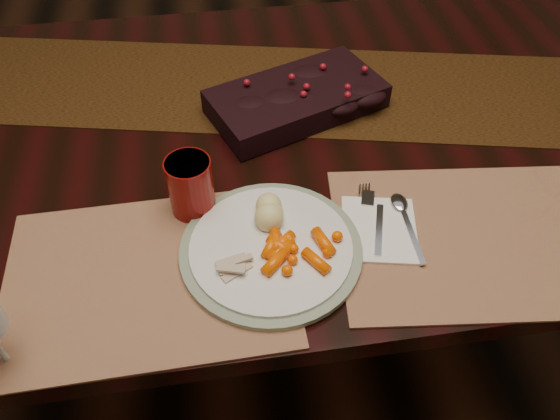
{
  "coord_description": "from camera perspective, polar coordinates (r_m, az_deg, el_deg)",
  "views": [
    {
      "loc": [
        -0.1,
        -0.86,
        1.45
      ],
      "look_at": [
        -0.02,
        -0.27,
        0.8
      ],
      "focal_mm": 35.0,
      "sensor_mm": 36.0,
      "label": 1
    }
  ],
  "objects": [
    {
      "name": "baby_carrots",
      "position": [
        0.85,
        2.07,
        -4.08
      ],
      "size": [
        0.12,
        0.1,
        0.02
      ],
      "primitive_type": null,
      "rotation": [
        0.0,
        0.0,
        0.08
      ],
      "color": "#FF5900",
      "rests_on": "dinner_plate"
    },
    {
      "name": "spoon",
      "position": [
        0.93,
        13.27,
        -1.61
      ],
      "size": [
        0.03,
        0.14,
        0.0
      ],
      "primitive_type": null,
      "rotation": [
        0.0,
        0.0,
        -0.02
      ],
      "color": "#B3B3C2",
      "rests_on": "napkin"
    },
    {
      "name": "red_cup",
      "position": [
        0.92,
        -9.32,
        2.51
      ],
      "size": [
        0.1,
        0.1,
        0.1
      ],
      "primitive_type": "cylinder",
      "rotation": [
        0.0,
        0.0,
        0.3
      ],
      "color": "maroon",
      "rests_on": "placemat_main"
    },
    {
      "name": "napkin",
      "position": [
        0.92,
        10.32,
        -1.98
      ],
      "size": [
        0.15,
        0.16,
        0.0
      ],
      "primitive_type": "cube",
      "rotation": [
        0.0,
        0.0,
        -0.21
      ],
      "color": "white",
      "rests_on": "placemat_main"
    },
    {
      "name": "dining_table",
      "position": [
        1.38,
        -1.06,
        -3.68
      ],
      "size": [
        1.8,
        1.0,
        0.75
      ],
      "primitive_type": "cube",
      "color": "black",
      "rests_on": "floor"
    },
    {
      "name": "mashed_potatoes",
      "position": [
        0.9,
        -1.51,
        0.49
      ],
      "size": [
        0.09,
        0.09,
        0.05
      ],
      "primitive_type": null,
      "rotation": [
        0.0,
        0.0,
        -0.16
      ],
      "color": "beige",
      "rests_on": "dinner_plate"
    },
    {
      "name": "placemat_second",
      "position": [
        0.88,
        -13.54,
        -6.73
      ],
      "size": [
        0.45,
        0.33,
        0.0
      ],
      "primitive_type": "cube",
      "rotation": [
        0.0,
        0.0,
        0.01
      ],
      "color": "brown",
      "rests_on": "dining_table"
    },
    {
      "name": "turkey_shreds",
      "position": [
        0.84,
        -5.2,
        -5.7
      ],
      "size": [
        0.07,
        0.06,
        0.02
      ],
      "primitive_type": null,
      "rotation": [
        0.0,
        0.0,
        -0.07
      ],
      "color": "beige",
      "rests_on": "dinner_plate"
    },
    {
      "name": "placemat_main",
      "position": [
        0.96,
        19.29,
        -2.7
      ],
      "size": [
        0.48,
        0.37,
        0.0
      ],
      "primitive_type": "cube",
      "rotation": [
        0.0,
        0.0,
        -0.11
      ],
      "color": "brown",
      "rests_on": "dining_table"
    },
    {
      "name": "centerpiece",
      "position": [
        1.14,
        1.74,
        11.87
      ],
      "size": [
        0.39,
        0.29,
        0.07
      ],
      "primitive_type": null,
      "rotation": [
        0.0,
        0.0,
        0.36
      ],
      "color": "black",
      "rests_on": "table_runner"
    },
    {
      "name": "table_runner",
      "position": [
        1.23,
        -4.67,
        12.75
      ],
      "size": [
        1.63,
        0.67,
        0.0
      ],
      "primitive_type": "cube",
      "rotation": [
        0.0,
        0.0,
        -0.22
      ],
      "color": "#3C210B",
      "rests_on": "dining_table"
    },
    {
      "name": "floor",
      "position": [
        1.69,
        -0.88,
        -11.7
      ],
      "size": [
        5.0,
        5.0,
        0.0
      ],
      "primitive_type": "plane",
      "color": "black",
      "rests_on": "ground"
    },
    {
      "name": "dinner_plate",
      "position": [
        0.88,
        -0.96,
        -4.06
      ],
      "size": [
        0.31,
        0.31,
        0.02
      ],
      "primitive_type": "cylinder",
      "rotation": [
        0.0,
        0.0,
        0.07
      ],
      "color": "white",
      "rests_on": "placemat_main"
    },
    {
      "name": "fork",
      "position": [
        0.93,
        10.01,
        -1.15
      ],
      "size": [
        0.06,
        0.14,
        0.0
      ],
      "primitive_type": null,
      "rotation": [
        0.0,
        0.0,
        -0.31
      ],
      "color": "white",
      "rests_on": "napkin"
    }
  ]
}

